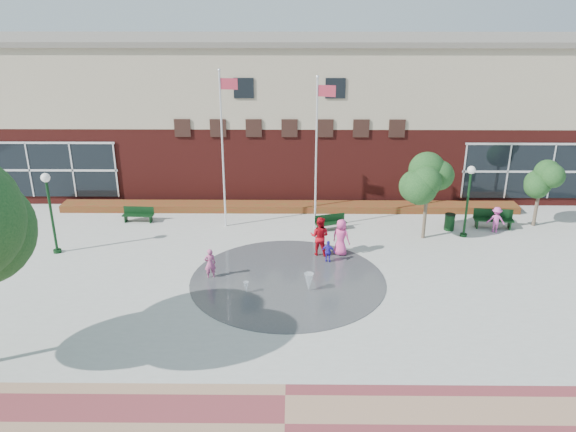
{
  "coord_description": "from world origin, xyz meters",
  "views": [
    {
      "loc": [
        0.22,
        -18.52,
        11.32
      ],
      "look_at": [
        0.0,
        4.0,
        2.6
      ],
      "focal_mm": 35.0,
      "sensor_mm": 36.0,
      "label": 1
    }
  ],
  "objects_px": {
    "flagpole_right": "(317,147)",
    "bench_left": "(138,217)",
    "trash_can": "(449,222)",
    "child_splash": "(210,264)",
    "flagpole_left": "(223,142)"
  },
  "relations": [
    {
      "from": "bench_left",
      "to": "trash_can",
      "type": "bearing_deg",
      "value": -0.33
    },
    {
      "from": "flagpole_left",
      "to": "child_splash",
      "type": "xyz_separation_m",
      "value": [
        -0.02,
        -5.94,
        -3.88
      ]
    },
    {
      "from": "flagpole_right",
      "to": "trash_can",
      "type": "relative_size",
      "value": 8.8
    },
    {
      "from": "bench_left",
      "to": "trash_can",
      "type": "xyz_separation_m",
      "value": [
        16.57,
        -0.98,
        0.19
      ]
    },
    {
      "from": "bench_left",
      "to": "child_splash",
      "type": "height_order",
      "value": "child_splash"
    },
    {
      "from": "trash_can",
      "to": "child_splash",
      "type": "xyz_separation_m",
      "value": [
        -11.75,
        -5.51,
        0.23
      ]
    },
    {
      "from": "flagpole_right",
      "to": "child_splash",
      "type": "distance_m",
      "value": 8.34
    },
    {
      "from": "flagpole_left",
      "to": "flagpole_right",
      "type": "bearing_deg",
      "value": 4.74
    },
    {
      "from": "flagpole_left",
      "to": "flagpole_right",
      "type": "distance_m",
      "value": 4.75
    },
    {
      "from": "bench_left",
      "to": "child_splash",
      "type": "relative_size",
      "value": 1.23
    },
    {
      "from": "flagpole_right",
      "to": "trash_can",
      "type": "bearing_deg",
      "value": 11.58
    },
    {
      "from": "flagpole_right",
      "to": "bench_left",
      "type": "height_order",
      "value": "flagpole_right"
    },
    {
      "from": "flagpole_right",
      "to": "bench_left",
      "type": "relative_size",
      "value": 4.71
    },
    {
      "from": "flagpole_right",
      "to": "child_splash",
      "type": "relative_size",
      "value": 5.78
    },
    {
      "from": "flagpole_right",
      "to": "bench_left",
      "type": "distance_m",
      "value": 10.48
    }
  ]
}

